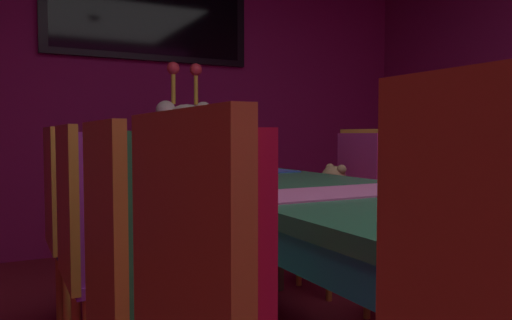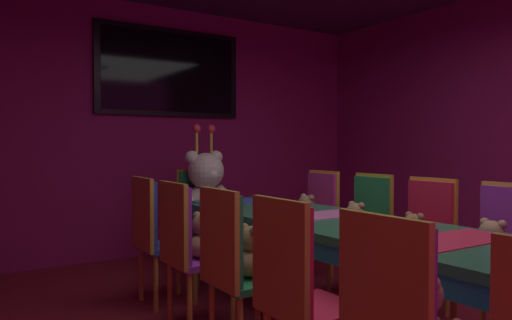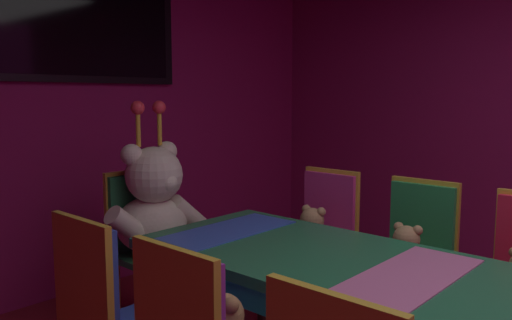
% 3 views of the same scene
% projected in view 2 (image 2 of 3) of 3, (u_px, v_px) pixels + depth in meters
% --- Properties ---
extents(wall_back, '(5.20, 0.12, 2.80)m').
position_uv_depth(wall_back, '(167.00, 130.00, 5.61)').
color(wall_back, '#8C1959').
rests_on(wall_back, ground_plane).
extents(banquet_table, '(0.90, 3.69, 0.75)m').
position_uv_depth(banquet_table, '(374.00, 240.00, 2.94)').
color(banquet_table, '#26724C').
rests_on(banquet_table, ground_plane).
extents(teddy_left_1, '(0.24, 0.31, 0.29)m').
position_uv_depth(teddy_left_1, '(424.00, 317.00, 1.83)').
color(teddy_left_1, tan).
rests_on(teddy_left_1, chair_left_1).
extents(chair_left_2, '(0.42, 0.41, 0.98)m').
position_uv_depth(chair_left_2, '(293.00, 281.00, 2.28)').
color(chair_left_2, red).
rests_on(chair_left_2, ground_plane).
extents(chair_left_3, '(0.42, 0.41, 0.98)m').
position_uv_depth(chair_left_3, '(231.00, 257.00, 2.77)').
color(chair_left_3, '#268C4C').
rests_on(chair_left_3, ground_plane).
extents(teddy_left_3, '(0.25, 0.33, 0.31)m').
position_uv_depth(teddy_left_3, '(253.00, 255.00, 2.85)').
color(teddy_left_3, '#9E7247').
rests_on(teddy_left_3, chair_left_3).
extents(chair_left_4, '(0.42, 0.41, 0.98)m').
position_uv_depth(chair_left_4, '(184.00, 240.00, 3.26)').
color(chair_left_4, purple).
rests_on(chair_left_4, ground_plane).
extents(teddy_left_4, '(0.26, 0.33, 0.31)m').
position_uv_depth(teddy_left_4, '(204.00, 238.00, 3.34)').
color(teddy_left_4, '#9E7247').
rests_on(teddy_left_4, chair_left_4).
extents(chair_left_5, '(0.42, 0.41, 0.98)m').
position_uv_depth(chair_left_5, '(152.00, 228.00, 3.75)').
color(chair_left_5, '#2D47B2').
rests_on(chair_left_5, ground_plane).
extents(chair_right_2, '(0.42, 0.41, 0.98)m').
position_uv_depth(chair_right_2, '(504.00, 244.00, 3.12)').
color(chair_right_2, purple).
rests_on(chair_right_2, ground_plane).
extents(teddy_right_2, '(0.25, 0.33, 0.31)m').
position_uv_depth(teddy_right_2, '(491.00, 248.00, 3.04)').
color(teddy_right_2, tan).
rests_on(teddy_right_2, chair_right_2).
extents(chair_right_3, '(0.42, 0.41, 0.98)m').
position_uv_depth(chair_right_3, '(426.00, 231.00, 3.62)').
color(chair_right_3, red).
rests_on(chair_right_3, ground_plane).
extents(teddy_right_3, '(0.23, 0.30, 0.28)m').
position_uv_depth(teddy_right_3, '(413.00, 235.00, 3.54)').
color(teddy_right_3, '#9E7247').
rests_on(teddy_right_3, chair_right_3).
extents(chair_right_4, '(0.42, 0.41, 0.98)m').
position_uv_depth(chair_right_4, '(367.00, 220.00, 4.14)').
color(chair_right_4, '#268C4C').
rests_on(chair_right_4, ground_plane).
extents(teddy_right_4, '(0.25, 0.32, 0.30)m').
position_uv_depth(teddy_right_4, '(355.00, 223.00, 4.06)').
color(teddy_right_4, tan).
rests_on(teddy_right_4, chair_right_4).
extents(chair_right_5, '(0.42, 0.41, 0.98)m').
position_uv_depth(chair_right_5, '(318.00, 212.00, 4.66)').
color(chair_right_5, '#CC338C').
rests_on(chair_right_5, ground_plane).
extents(teddy_right_5, '(0.26, 0.33, 0.31)m').
position_uv_depth(teddy_right_5, '(306.00, 213.00, 4.58)').
color(teddy_right_5, tan).
rests_on(teddy_right_5, chair_right_5).
extents(throne_chair, '(0.41, 0.42, 0.98)m').
position_uv_depth(throne_chair, '(199.00, 208.00, 4.96)').
color(throne_chair, '#268C4C').
rests_on(throne_chair, ground_plane).
extents(king_teddy_bear, '(0.76, 0.59, 0.98)m').
position_uv_depth(king_teddy_bear, '(206.00, 192.00, 4.80)').
color(king_teddy_bear, silver).
rests_on(king_teddy_bear, throne_chair).
extents(wall_tv, '(1.69, 0.06, 0.98)m').
position_uv_depth(wall_tv, '(170.00, 72.00, 5.52)').
color(wall_tv, black).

